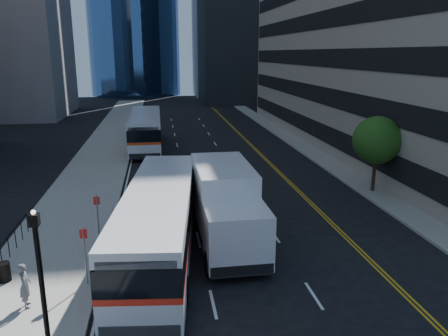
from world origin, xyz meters
The scene contains 10 objects.
ground centered at (0.00, 0.00, 0.00)m, with size 160.00×160.00×0.00m, color black.
sidewalk_west centered at (-10.50, 25.00, 0.07)m, with size 5.00×90.00×0.15m, color gray.
sidewalk_east centered at (9.00, 25.00, 0.07)m, with size 2.00×90.00×0.15m, color gray.
street_tree centered at (9.00, 8.00, 3.64)m, with size 3.20×3.20×5.10m.
lamp_post centered at (-9.00, -6.00, 2.72)m, with size 0.28×0.28×4.56m.
bus_front centered at (-5.43, 0.25, 1.84)m, with size 4.26×13.28×3.36m.
bus_rear centered at (-6.60, 25.32, 1.87)m, with size 2.97×13.30×3.43m.
box_truck centered at (-2.17, 1.35, 2.01)m, with size 2.87×8.01×3.82m.
trash_can centered at (-11.82, -1.24, 0.55)m, with size 0.53×0.53×0.80m, color black.
pedestrian centered at (-10.37, -3.35, 1.01)m, with size 0.63×0.41×1.73m, color #55545C.
Camera 1 is at (-5.28, -18.62, 9.25)m, focal length 35.00 mm.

